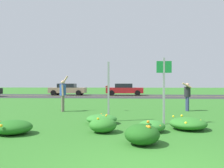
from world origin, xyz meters
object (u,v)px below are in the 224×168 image
(person_thrower_blue_shirt, at_px, (63,93))
(car_red_center_right, at_px, (124,89))
(sign_post_near_path, at_px, (109,92))
(sign_post_by_roadside, at_px, (164,84))
(car_tan_center_left, at_px, (68,89))
(frisbee_red, at_px, (107,87))
(person_catcher_dark_shirt, at_px, (187,94))

(person_thrower_blue_shirt, bearing_deg, car_red_center_right, 79.40)
(sign_post_near_path, bearing_deg, person_thrower_blue_shirt, 131.01)
(sign_post_near_path, distance_m, sign_post_by_roadside, 2.22)
(sign_post_near_path, xyz_separation_m, car_tan_center_left, (-6.68, 19.86, -0.46))
(sign_post_by_roadside, relative_size, car_tan_center_left, 0.56)
(frisbee_red, bearing_deg, car_tan_center_left, 111.07)
(frisbee_red, height_order, car_tan_center_left, car_tan_center_left)
(sign_post_near_path, distance_m, person_thrower_blue_shirt, 4.15)
(person_catcher_dark_shirt, xyz_separation_m, frisbee_red, (-4.38, -0.42, 0.43))
(person_thrower_blue_shirt, distance_m, car_tan_center_left, 17.20)
(person_catcher_dark_shirt, height_order, car_red_center_right, person_catcher_dark_shirt)
(sign_post_near_path, height_order, person_catcher_dark_shirt, sign_post_near_path)
(person_catcher_dark_shirt, bearing_deg, car_red_center_right, 102.76)
(sign_post_by_roadside, bearing_deg, person_thrower_blue_shirt, 142.89)
(car_red_center_right, bearing_deg, person_catcher_dark_shirt, -77.24)
(sign_post_by_roadside, height_order, car_tan_center_left, sign_post_by_roadside)
(sign_post_near_path, bearing_deg, car_tan_center_left, 108.58)
(sign_post_near_path, bearing_deg, sign_post_by_roadside, -14.23)
(person_thrower_blue_shirt, bearing_deg, person_catcher_dark_shirt, 5.58)
(sign_post_by_roadside, distance_m, frisbee_red, 4.62)
(car_tan_center_left, bearing_deg, frisbee_red, -68.93)
(person_thrower_blue_shirt, height_order, car_tan_center_left, person_thrower_blue_shirt)
(person_catcher_dark_shirt, distance_m, car_red_center_right, 16.48)
(person_thrower_blue_shirt, relative_size, car_tan_center_left, 0.43)
(frisbee_red, relative_size, car_red_center_right, 0.06)
(sign_post_near_path, bearing_deg, car_red_center_right, 88.81)
(sign_post_near_path, relative_size, frisbee_red, 9.67)
(sign_post_near_path, xyz_separation_m, car_red_center_right, (0.41, 19.86, -0.46))
(frisbee_red, xyz_separation_m, car_tan_center_left, (-6.35, 16.49, -0.61))
(sign_post_near_path, relative_size, person_catcher_dark_shirt, 1.52)
(frisbee_red, height_order, car_red_center_right, car_red_center_right)
(person_catcher_dark_shirt, distance_m, frisbee_red, 4.42)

